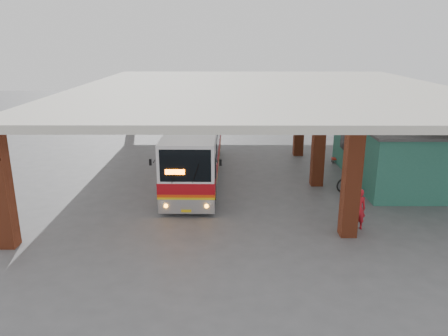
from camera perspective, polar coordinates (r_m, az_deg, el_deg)
ground at (r=19.80m, az=5.05°, el=-4.96°), size 90.00×90.00×0.00m
brick_columns at (r=24.10m, az=7.63°, el=4.28°), size 20.10×21.60×4.35m
canopy_roof at (r=25.10m, az=5.27°, el=10.22°), size 21.00×23.00×0.30m
shop_building at (r=24.81m, az=21.90°, el=2.12°), size 5.20×8.20×3.11m
coach_bus at (r=23.33m, az=-3.66°, el=2.66°), size 2.53×11.45×3.32m
motorcycle at (r=22.46m, az=16.69°, el=-1.50°), size 2.21×1.44×1.10m
pedestrian at (r=17.93m, az=17.09°, el=-5.12°), size 0.63×0.43×1.68m
red_chair at (r=27.27m, az=14.61°, el=1.49°), size 0.48×0.48×0.88m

